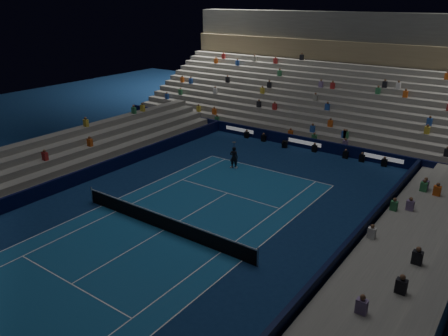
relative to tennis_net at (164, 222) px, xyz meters
name	(u,v)px	position (x,y,z in m)	size (l,w,h in m)	color
ground	(164,230)	(0.00, 0.00, -0.50)	(90.00, 90.00, 0.00)	#0C224A
court_surface	(164,230)	(0.00, 0.00, -0.50)	(10.97, 23.77, 0.01)	navy
sponsor_barrier_far	(305,143)	(0.00, 18.50, 0.00)	(44.00, 0.25, 1.00)	black
sponsor_barrier_east	(319,281)	(9.70, 0.00, 0.00)	(0.25, 37.00, 1.00)	black
sponsor_barrier_west	(62,184)	(-9.70, 0.00, 0.00)	(0.25, 37.00, 1.00)	black
grandstand_main	(347,93)	(0.00, 27.90, 2.87)	(44.00, 15.20, 11.20)	gray
grandstand_east	(397,302)	(13.17, 0.00, 0.41)	(5.00, 37.00, 2.50)	slate
grandstand_west	(32,168)	(-13.17, 0.00, 0.41)	(5.00, 37.00, 2.50)	slate
tennis_net	(164,222)	(0.00, 0.00, 0.00)	(12.90, 0.10, 1.10)	#B2B2B7
tennis_player	(234,157)	(-2.38, 10.65, 0.38)	(0.65, 0.43, 1.78)	black
broadcast_camera	(285,144)	(-1.58, 17.58, -0.20)	(0.59, 0.97, 0.60)	black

